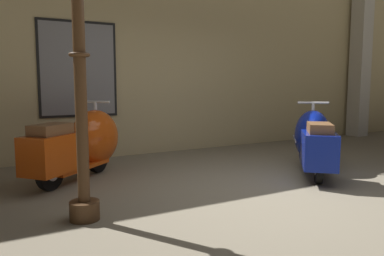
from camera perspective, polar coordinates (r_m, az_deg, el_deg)
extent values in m
plane|color=gray|center=(4.51, 11.27, -9.91)|extent=(60.00, 60.00, 0.00)
cube|color=#CCB784|center=(7.11, -5.65, 11.96)|extent=(18.00, 0.20, 3.87)
cube|color=black|center=(6.54, -16.74, 8.45)|extent=(1.26, 0.03, 1.56)
cube|color=gray|center=(6.52, -16.70, 8.46)|extent=(1.18, 0.01, 1.48)
cube|color=beige|center=(10.15, 24.02, 9.83)|extent=(0.36, 0.36, 3.87)
cylinder|color=black|center=(5.67, -13.99, -4.37)|extent=(0.37, 0.34, 0.42)
cylinder|color=silver|center=(5.67, -13.99, -4.37)|extent=(0.21, 0.20, 0.19)
cylinder|color=black|center=(4.89, -20.55, -6.36)|extent=(0.37, 0.34, 0.42)
cylinder|color=silver|center=(4.89, -20.55, -6.36)|extent=(0.21, 0.20, 0.19)
cube|color=#C6470F|center=(5.27, -17.01, -5.53)|extent=(1.00, 0.94, 0.05)
ellipsoid|color=#C6470F|center=(5.57, -14.37, -1.44)|extent=(1.02, 0.99, 0.80)
cube|color=#C6470F|center=(4.88, -20.34, -3.62)|extent=(0.81, 0.79, 0.46)
cube|color=brown|center=(4.83, -20.48, -0.18)|extent=(0.57, 0.55, 0.13)
sphere|color=silver|center=(5.79, -12.80, 1.09)|extent=(0.16, 0.16, 0.16)
cylinder|color=silver|center=(5.56, -14.30, 2.34)|extent=(0.05, 0.05, 0.29)
cylinder|color=silver|center=(5.55, -14.35, 3.85)|extent=(0.33, 0.37, 0.03)
cube|color=silver|center=(5.74, -16.57, -1.82)|extent=(0.54, 0.47, 0.03)
cylinder|color=black|center=(6.10, 17.49, -3.76)|extent=(0.33, 0.36, 0.41)
cylinder|color=silver|center=(6.10, 17.49, -3.76)|extent=(0.19, 0.20, 0.18)
cylinder|color=black|center=(5.16, 18.51, -5.69)|extent=(0.33, 0.36, 0.41)
cylinder|color=silver|center=(5.16, 18.51, -5.69)|extent=(0.19, 0.20, 0.18)
cube|color=navy|center=(5.63, 17.95, -4.85)|extent=(0.91, 0.97, 0.05)
ellipsoid|color=navy|center=(6.01, 17.63, -1.12)|extent=(0.96, 0.99, 0.77)
cube|color=navy|center=(5.15, 18.55, -3.15)|extent=(0.76, 0.79, 0.45)
cube|color=brown|center=(5.11, 18.67, 0.00)|extent=(0.54, 0.56, 0.12)
sphere|color=silver|center=(6.27, 17.45, 1.16)|extent=(0.15, 0.15, 0.15)
cylinder|color=silver|center=(6.00, 17.73, 2.29)|extent=(0.04, 0.04, 0.29)
cylinder|color=silver|center=(5.99, 17.77, 3.65)|extent=(0.36, 0.32, 0.03)
cube|color=silver|center=(5.99, 15.14, -1.55)|extent=(0.46, 0.53, 0.02)
cylinder|color=#472D19|center=(3.79, -15.84, -11.84)|extent=(0.28, 0.28, 0.18)
cylinder|color=#472D19|center=(3.60, -16.52, 8.57)|extent=(0.11, 0.11, 2.47)
torus|color=#472D19|center=(3.61, -16.59, 10.52)|extent=(0.19, 0.19, 0.04)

